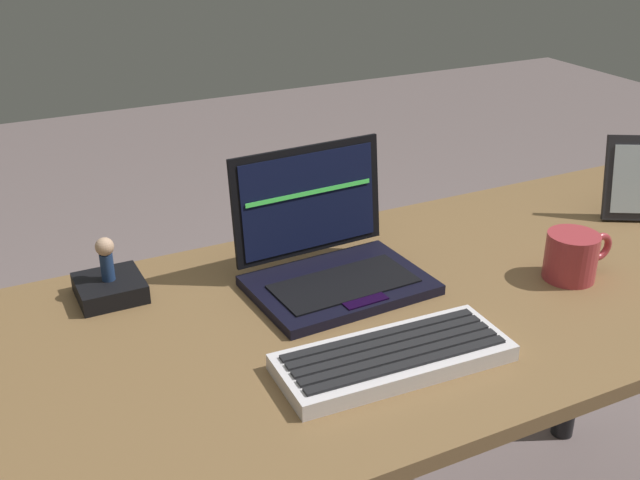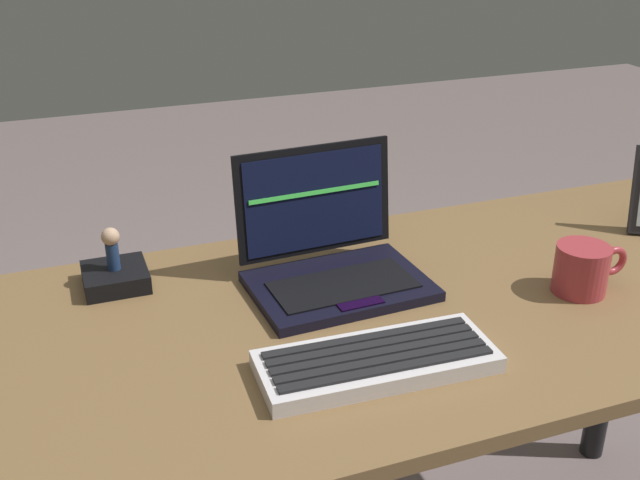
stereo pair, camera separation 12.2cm
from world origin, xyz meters
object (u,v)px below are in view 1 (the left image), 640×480
at_px(figurine_stand, 110,288).
at_px(coffee_mug, 572,256).
at_px(photo_frame, 639,179).
at_px(external_keyboard, 394,357).
at_px(laptop_front, 330,259).
at_px(figurine, 106,256).

bearing_deg(figurine_stand, coffee_mug, -21.77).
relative_size(photo_frame, coffee_mug, 1.25).
relative_size(external_keyboard, figurine_stand, 3.22).
height_order(external_keyboard, photo_frame, photo_frame).
bearing_deg(laptop_front, figurine, 161.30).
bearing_deg(photo_frame, external_keyboard, -162.14).
height_order(photo_frame, figurine_stand, photo_frame).
height_order(laptop_front, figurine_stand, laptop_front).
xyz_separation_m(figurine_stand, figurine, (0.00, -0.00, 0.06)).
bearing_deg(coffee_mug, photo_frame, 25.11).
relative_size(laptop_front, coffee_mug, 2.21).
bearing_deg(laptop_front, photo_frame, -2.66).
bearing_deg(photo_frame, figurine_stand, 171.74).
height_order(external_keyboard, figurine_stand, figurine_stand).
bearing_deg(figurine, laptop_front, -18.70).
relative_size(laptop_front, figurine, 3.98).
distance_m(laptop_front, photo_frame, 0.67).
relative_size(external_keyboard, coffee_mug, 2.53).
relative_size(photo_frame, figurine_stand, 1.60).
distance_m(external_keyboard, coffee_mug, 0.41).
relative_size(external_keyboard, photo_frame, 2.02).
distance_m(figurine_stand, coffee_mug, 0.77).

